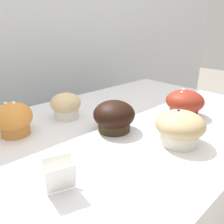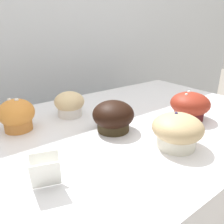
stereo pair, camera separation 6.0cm
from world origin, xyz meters
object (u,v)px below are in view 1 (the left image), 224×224
muffin_back_left (114,116)px  muffin_front_left (185,103)px  muffin_front_center (180,127)px  muffin_back_right (14,119)px  muffin_front_right (66,105)px

muffin_back_left → muffin_front_left: size_ratio=0.96×
muffin_back_left → muffin_front_left: 0.25m
muffin_back_left → muffin_front_left: (0.23, -0.07, 0.00)m
muffin_front_center → muffin_back_right: (-0.27, 0.31, 0.00)m
muffin_front_left → muffin_front_right: size_ratio=1.26×
muffin_back_left → muffin_front_center: bearing=-67.3°
muffin_back_left → muffin_front_right: (-0.05, 0.17, -0.00)m
muffin_front_left → muffin_back_left: bearing=162.8°
muffin_front_center → muffin_back_left: size_ratio=1.05×
muffin_back_right → muffin_front_right: bearing=3.4°
muffin_back_left → muffin_front_left: muffin_front_left is taller
muffin_front_left → muffin_front_right: 0.37m
muffin_front_left → muffin_front_right: bearing=139.8°
muffin_front_center → muffin_front_left: muffin_front_left is taller
muffin_front_center → muffin_back_right: bearing=131.0°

